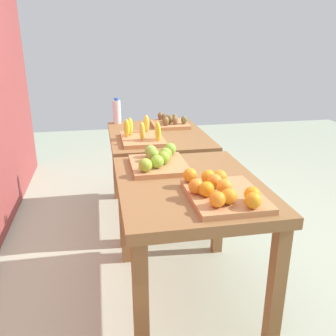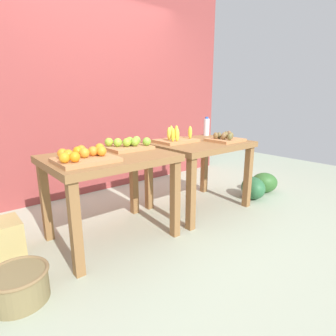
% 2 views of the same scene
% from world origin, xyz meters
% --- Properties ---
extents(ground_plane, '(8.00, 8.00, 0.00)m').
position_xyz_m(ground_plane, '(0.00, 0.00, 0.00)').
color(ground_plane, '#A8B49B').
extents(display_table_left, '(1.04, 0.80, 0.77)m').
position_xyz_m(display_table_left, '(-0.56, 0.00, 0.66)').
color(display_table_left, olive).
rests_on(display_table_left, ground_plane).
extents(display_table_right, '(1.04, 0.80, 0.77)m').
position_xyz_m(display_table_right, '(0.56, 0.00, 0.66)').
color(display_table_right, olive).
rests_on(display_table_right, ground_plane).
extents(orange_bin, '(0.47, 0.38, 0.11)m').
position_xyz_m(orange_bin, '(-0.82, -0.10, 0.81)').
color(orange_bin, tan).
rests_on(orange_bin, display_table_left).
extents(apple_bin, '(0.40, 0.34, 0.11)m').
position_xyz_m(apple_bin, '(-0.28, 0.13, 0.81)').
color(apple_bin, tan).
rests_on(apple_bin, display_table_left).
extents(banana_crate, '(0.44, 0.32, 0.17)m').
position_xyz_m(banana_crate, '(0.34, 0.15, 0.81)').
color(banana_crate, tan).
rests_on(banana_crate, display_table_right).
extents(kiwi_bin, '(0.36, 0.32, 0.10)m').
position_xyz_m(kiwi_bin, '(0.80, -0.15, 0.81)').
color(kiwi_bin, tan).
rests_on(kiwi_bin, display_table_right).
extents(water_bottle, '(0.07, 0.07, 0.24)m').
position_xyz_m(water_bottle, '(1.00, 0.31, 0.88)').
color(water_bottle, silver).
rests_on(water_bottle, display_table_right).
extents(watermelon_pile, '(0.74, 0.47, 0.28)m').
position_xyz_m(watermelon_pile, '(1.45, -0.23, 0.14)').
color(watermelon_pile, '#33662B').
rests_on(watermelon_pile, ground_plane).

